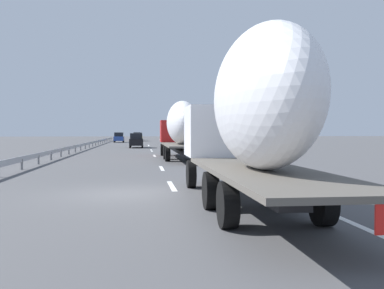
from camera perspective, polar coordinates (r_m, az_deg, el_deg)
ground_plane at (r=55.28m, az=-7.27°, el=-0.52°), size 260.00×260.00×0.00m
lane_stripe_0 at (r=17.41m, az=-2.63°, el=-5.35°), size 3.20×0.20×0.01m
lane_stripe_1 at (r=25.60m, az=-3.93°, el=-3.08°), size 3.20×0.20×0.01m
lane_stripe_2 at (r=38.70m, az=-4.86°, el=-1.46°), size 3.20×0.20×0.01m
lane_stripe_3 at (r=48.09m, az=-5.21°, el=-0.84°), size 3.20×0.20×0.01m
lane_stripe_4 at (r=50.49m, az=-5.28°, el=-0.72°), size 3.20×0.20×0.01m
lane_stripe_5 at (r=68.50m, az=-5.64°, el=-0.08°), size 3.20×0.20×0.01m
lane_stripe_6 at (r=65.56m, az=-5.60°, el=-0.16°), size 3.20×0.20×0.01m
edge_line_right at (r=60.48m, az=-2.00°, el=-0.31°), size 110.00×0.20×0.01m
truck_lead at (r=33.62m, az=-1.52°, el=2.25°), size 14.23×2.55×4.35m
truck_trailing at (r=12.26m, az=7.59°, el=3.89°), size 13.07×2.55×4.74m
car_blue_sedan at (r=85.43m, az=-9.40°, el=0.90°), size 4.11×1.87×1.91m
car_black_suv at (r=57.88m, az=-7.19°, el=0.52°), size 4.57×1.76×1.89m
car_red_compact at (r=108.35m, az=-7.13°, el=1.08°), size 4.71×1.81×1.89m
car_yellow_coupe at (r=96.21m, az=-6.95°, el=0.99°), size 4.65×1.83×1.86m
road_sign at (r=50.45m, az=0.30°, el=1.84°), size 0.10×0.90×3.25m
tree_0 at (r=57.84m, az=4.57°, el=4.01°), size 3.03×3.03×7.21m
tree_1 at (r=69.91m, az=3.66°, el=3.14°), size 3.54×3.54×6.11m
tree_2 at (r=61.68m, az=2.91°, el=3.03°), size 3.92×3.92×5.51m
guardrail_median at (r=58.63m, az=-13.11°, el=0.15°), size 94.00×0.10×0.76m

